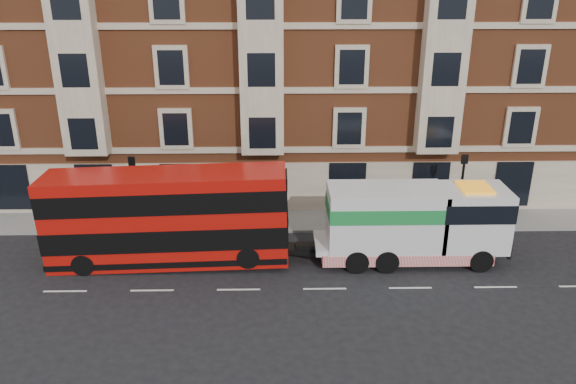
{
  "coord_description": "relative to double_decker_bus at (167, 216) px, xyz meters",
  "views": [
    {
      "loc": [
        1.88,
        -22.56,
        13.74
      ],
      "look_at": [
        2.37,
        4.0,
        3.28
      ],
      "focal_mm": 35.0,
      "sensor_mm": 36.0,
      "label": 1
    }
  ],
  "objects": [
    {
      "name": "ground",
      "position": [
        3.6,
        -2.73,
        -2.53
      ],
      "size": [
        120.0,
        120.0,
        0.0
      ],
      "primitive_type": "plane",
      "color": "black",
      "rests_on": "ground"
    },
    {
      "name": "tow_truck",
      "position": [
        12.06,
        0.0,
        -0.44
      ],
      "size": [
        9.44,
        2.79,
        3.93
      ],
      "color": "silver",
      "rests_on": "ground"
    },
    {
      "name": "lamp_post_west",
      "position": [
        -2.4,
        3.47,
        0.15
      ],
      "size": [
        0.35,
        0.15,
        4.35
      ],
      "color": "black",
      "rests_on": "sidewalk"
    },
    {
      "name": "lamp_post_east",
      "position": [
        15.6,
        3.47,
        0.15
      ],
      "size": [
        0.35,
        0.15,
        4.35
      ],
      "color": "black",
      "rests_on": "sidewalk"
    },
    {
      "name": "sidewalk",
      "position": [
        3.6,
        4.77,
        -2.45
      ],
      "size": [
        90.0,
        3.0,
        0.15
      ],
      "primitive_type": "cube",
      "color": "slate",
      "rests_on": "ground"
    },
    {
      "name": "pedestrian",
      "position": [
        -4.48,
        3.42,
        -1.49
      ],
      "size": [
        0.7,
        0.5,
        1.77
      ],
      "primitive_type": "imported",
      "rotation": [
        0.0,
        0.0,
        -0.13
      ],
      "color": "#191E33",
      "rests_on": "sidewalk"
    },
    {
      "name": "double_decker_bus",
      "position": [
        0.0,
        0.0,
        0.0
      ],
      "size": [
        11.79,
        2.71,
        4.77
      ],
      "color": "#B50F0A",
      "rests_on": "ground"
    },
    {
      "name": "victorian_terrace",
      "position": [
        4.1,
        12.27,
        7.54
      ],
      "size": [
        45.0,
        12.0,
        20.4
      ],
      "color": "brown",
      "rests_on": "ground"
    }
  ]
}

